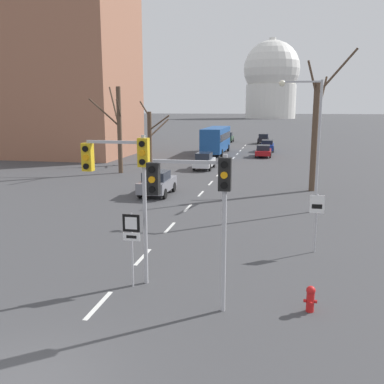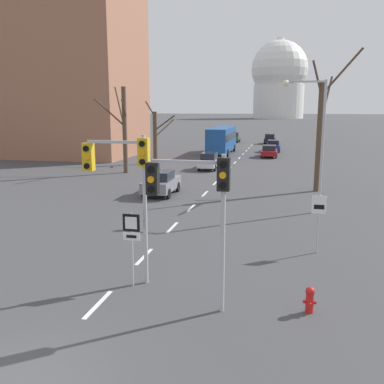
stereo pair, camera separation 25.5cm
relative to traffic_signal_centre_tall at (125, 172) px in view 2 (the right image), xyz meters
name	(u,v)px [view 2 (the right image)]	position (x,y,z in m)	size (l,w,h in m)	color
lane_stripe_0	(98,304)	(-0.26, -1.96, -3.96)	(0.16, 2.00, 0.01)	silver
lane_stripe_1	(144,257)	(-0.26, 2.54, -3.96)	(0.16, 2.00, 0.01)	silver
lane_stripe_2	(172,227)	(-0.26, 7.04, -3.96)	(0.16, 2.00, 0.01)	silver
lane_stripe_3	(191,208)	(-0.26, 11.54, -3.96)	(0.16, 2.00, 0.01)	silver
lane_stripe_4	(205,194)	(-0.26, 16.04, -3.96)	(0.16, 2.00, 0.01)	silver
lane_stripe_5	(215,183)	(-0.26, 20.54, -3.96)	(0.16, 2.00, 0.01)	silver
lane_stripe_6	(223,175)	(-0.26, 25.04, -3.96)	(0.16, 2.00, 0.01)	silver
lane_stripe_7	(230,168)	(-0.26, 29.54, -3.96)	(0.16, 2.00, 0.01)	silver
lane_stripe_8	(235,163)	(-0.26, 34.04, -3.96)	(0.16, 2.00, 0.01)	silver
lane_stripe_9	(239,158)	(-0.26, 38.54, -3.96)	(0.16, 2.00, 0.01)	silver
lane_stripe_10	(243,154)	(-0.26, 43.04, -3.96)	(0.16, 2.00, 0.01)	silver
lane_stripe_11	(246,151)	(-0.26, 47.54, -3.96)	(0.16, 2.00, 0.01)	silver
lane_stripe_12	(249,148)	(-0.26, 52.04, -3.96)	(0.16, 2.00, 0.01)	silver
lane_stripe_13	(252,145)	(-0.26, 56.54, -3.96)	(0.16, 2.00, 0.01)	silver
traffic_signal_centre_tall	(125,172)	(0.00, 0.00, 0.00)	(2.37, 0.34, 5.21)	#B2B2B7
traffic_signal_near_right	(198,193)	(2.86, -1.55, -0.31)	(2.50, 0.34, 4.81)	#B2B2B7
route_sign_post	(132,236)	(0.33, -0.37, -2.17)	(0.60, 0.08, 2.63)	#B2B2B7
speed_limit_sign	(319,214)	(6.78, 4.59, -2.24)	(0.60, 0.08, 2.54)	#B2B2B7
fire_hydrant	(310,299)	(6.23, -1.07, -3.52)	(0.40, 0.34, 0.82)	red
street_lamp_right	(315,131)	(6.88, 12.10, 0.80)	(2.46, 0.36, 7.63)	#B2B2B7
sedan_near_left	(273,146)	(3.53, 47.09, -3.15)	(1.85, 4.38, 1.63)	navy
sedan_near_right	(234,137)	(-3.78, 62.44, -3.09)	(1.77, 4.08, 1.78)	#2D4C33
sedan_mid_centre	(270,139)	(2.51, 60.18, -3.11)	(1.90, 4.08, 1.69)	black
sedan_far_left	(209,161)	(-2.16, 28.36, -3.12)	(1.73, 4.46, 1.67)	silver
sedan_far_right	(161,183)	(-3.22, 15.01, -3.09)	(1.94, 4.13, 1.72)	slate
sedan_distant_centre	(269,151)	(3.25, 40.42, -3.21)	(1.93, 4.40, 1.48)	maroon
city_bus	(222,139)	(-3.05, 42.55, -1.91)	(2.66, 10.80, 3.48)	#19478C
bare_tree_left_near	(124,127)	(-9.55, 24.26, 0.30)	(2.88, 4.06, 8.04)	brown
bare_tree_right_near	(321,130)	(7.71, 18.83, 0.53)	(3.33, 2.81, 10.07)	brown
bare_tree_left_far	(156,135)	(-8.68, 31.52, -0.89)	(3.40, 2.21, 6.78)	brown
capitol_dome	(279,80)	(-0.26, 229.71, 16.76)	(30.11, 30.11, 42.54)	silver
apartment_block_left	(64,70)	(-22.61, 37.66, 6.74)	(18.00, 14.00, 21.42)	#9E664C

